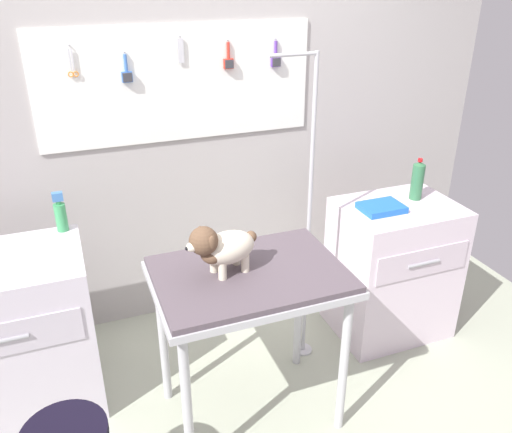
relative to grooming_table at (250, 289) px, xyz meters
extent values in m
cube|color=#AEA8A6|center=(0.03, 1.07, 0.39)|extent=(4.00, 0.06, 2.30)
cube|color=white|center=(-0.04, 1.03, 0.75)|extent=(1.58, 0.02, 0.65)
cylinder|color=gray|center=(-0.60, 1.02, 0.99)|extent=(0.01, 0.02, 0.01)
cube|color=silver|center=(-0.61, 1.01, 0.92)|extent=(0.01, 0.00, 0.11)
cube|color=silver|center=(-0.59, 1.01, 0.92)|extent=(0.01, 0.00, 0.11)
torus|color=orange|center=(-0.61, 1.01, 0.84)|extent=(0.03, 0.01, 0.03)
torus|color=orange|center=(-0.59, 1.01, 0.84)|extent=(0.03, 0.01, 0.03)
cylinder|color=gray|center=(-0.33, 1.02, 0.94)|extent=(0.01, 0.02, 0.01)
cylinder|color=#3E6EBF|center=(-0.33, 1.01, 0.88)|extent=(0.02, 0.02, 0.09)
cube|color=#3E6EBF|center=(-0.33, 1.01, 0.81)|extent=(0.06, 0.02, 0.06)
cube|color=#333338|center=(-0.33, 1.00, 0.81)|extent=(0.05, 0.01, 0.05)
cylinder|color=gray|center=(-0.02, 1.02, 1.01)|extent=(0.01, 0.02, 0.01)
cube|color=silver|center=(-0.02, 1.01, 0.93)|extent=(0.03, 0.01, 0.13)
cylinder|color=gray|center=(0.25, 1.02, 0.97)|extent=(0.01, 0.02, 0.01)
cylinder|color=red|center=(0.25, 1.01, 0.92)|extent=(0.02, 0.02, 0.09)
cube|color=red|center=(0.25, 1.01, 0.85)|extent=(0.06, 0.02, 0.06)
cube|color=#333338|center=(0.25, 1.00, 0.85)|extent=(0.05, 0.01, 0.05)
cylinder|color=gray|center=(0.54, 1.02, 0.97)|extent=(0.01, 0.02, 0.01)
cylinder|color=#5F399E|center=(0.54, 1.01, 0.91)|extent=(0.02, 0.02, 0.09)
cube|color=#5F399E|center=(0.54, 1.01, 0.84)|extent=(0.06, 0.02, 0.06)
cube|color=#333338|center=(0.54, 1.00, 0.84)|extent=(0.05, 0.01, 0.05)
cylinder|color=#B7B7BC|center=(-0.38, -0.25, -0.36)|extent=(0.04, 0.04, 0.79)
cylinder|color=#B7B7BC|center=(0.38, -0.25, -0.36)|extent=(0.04, 0.04, 0.79)
cylinder|color=#B7B7BC|center=(-0.38, 0.25, -0.36)|extent=(0.04, 0.04, 0.79)
cylinder|color=#B7B7BC|center=(0.38, 0.25, -0.36)|extent=(0.04, 0.04, 0.79)
cube|color=#B7B7BC|center=(0.00, 0.00, 0.05)|extent=(0.88, 0.63, 0.03)
cube|color=#544850|center=(0.00, 0.00, 0.08)|extent=(0.86, 0.61, 0.03)
cylinder|color=#B7B7BC|center=(0.46, 0.33, -0.75)|extent=(0.11, 0.11, 0.01)
cylinder|color=#B7B7BC|center=(0.46, 0.33, 0.12)|extent=(0.02, 0.02, 1.75)
cylinder|color=#B7B7BC|center=(0.34, 0.33, 0.99)|extent=(0.24, 0.02, 0.02)
cylinder|color=beige|center=(-0.13, -0.02, 0.14)|extent=(0.04, 0.04, 0.09)
cylinder|color=beige|center=(-0.15, 0.06, 0.14)|extent=(0.04, 0.04, 0.09)
cylinder|color=beige|center=(-0.02, 0.01, 0.14)|extent=(0.04, 0.04, 0.09)
cylinder|color=beige|center=(-0.03, 0.08, 0.14)|extent=(0.04, 0.04, 0.09)
ellipsoid|color=beige|center=(-0.09, 0.03, 0.22)|extent=(0.28, 0.21, 0.14)
ellipsoid|color=brown|center=(-0.18, 0.01, 0.21)|extent=(0.11, 0.13, 0.08)
sphere|color=brown|center=(-0.21, 0.01, 0.29)|extent=(0.13, 0.13, 0.13)
ellipsoid|color=beige|center=(-0.26, -0.01, 0.28)|extent=(0.07, 0.06, 0.04)
sphere|color=black|center=(-0.28, -0.01, 0.28)|extent=(0.02, 0.02, 0.02)
ellipsoid|color=brown|center=(-0.18, -0.04, 0.30)|extent=(0.04, 0.04, 0.07)
ellipsoid|color=brown|center=(-0.21, 0.06, 0.30)|extent=(0.04, 0.04, 0.07)
sphere|color=brown|center=(0.03, 0.06, 0.24)|extent=(0.05, 0.05, 0.05)
cube|color=silver|center=(-1.10, 0.49, -0.33)|extent=(0.80, 0.56, 0.86)
cube|color=silver|center=(-1.10, 0.21, -0.14)|extent=(0.70, 0.01, 0.17)
cylinder|color=#99999E|center=(-1.10, 0.20, -0.14)|extent=(0.24, 0.02, 0.02)
cube|color=silver|center=(1.07, 0.37, -0.33)|extent=(0.68, 0.52, 0.85)
cube|color=#C6B4C4|center=(1.07, 0.10, -0.14)|extent=(0.60, 0.01, 0.17)
cylinder|color=#99999E|center=(1.07, 0.10, -0.14)|extent=(0.20, 0.02, 0.02)
cylinder|color=#3C9C5B|center=(-0.77, 0.72, 0.18)|extent=(0.06, 0.06, 0.15)
cylinder|color=#3C9C5B|center=(-0.77, 0.72, 0.26)|extent=(0.03, 0.03, 0.02)
cube|color=#3C71B3|center=(-0.77, 0.72, 0.30)|extent=(0.05, 0.03, 0.04)
cylinder|color=#326D44|center=(1.21, 0.42, 0.20)|extent=(0.07, 0.07, 0.21)
cone|color=#326D44|center=(1.21, 0.42, 0.32)|extent=(0.07, 0.07, 0.02)
cylinder|color=red|center=(1.21, 0.42, 0.34)|extent=(0.03, 0.03, 0.02)
cube|color=blue|center=(0.93, 0.35, 0.11)|extent=(0.24, 0.18, 0.04)
camera|label=1|loc=(-0.70, -1.92, 1.36)|focal=36.87mm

